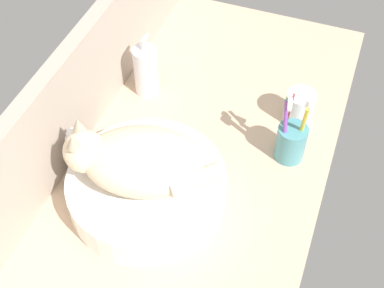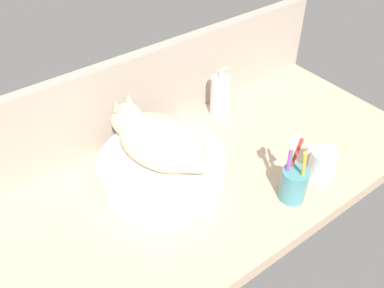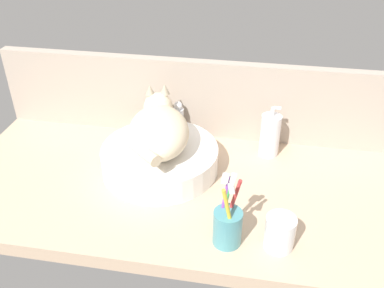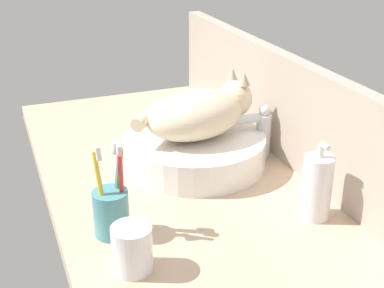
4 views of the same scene
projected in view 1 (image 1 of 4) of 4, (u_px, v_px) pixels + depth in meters
ground_plane at (187, 181)px, 121.94cm from camera, size 131.79×59.59×4.00cm
backsplash_panel at (68, 105)px, 117.05cm from camera, size 131.79×3.60×25.54cm
sink_basin at (147, 188)px, 113.64cm from camera, size 33.74×33.74×7.31cm
cat at (137, 160)px, 106.54cm from camera, size 22.62×31.99×14.00cm
faucet at (81, 151)px, 115.64cm from camera, size 4.00×11.86×13.60cm
soap_dispenser at (146, 71)px, 133.26cm from camera, size 6.02×6.02×16.63cm
toothbrush_cup at (291, 140)px, 120.20cm from camera, size 6.79×6.79×18.71cm
water_glass at (299, 109)px, 128.93cm from camera, size 7.06×7.06×8.47cm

